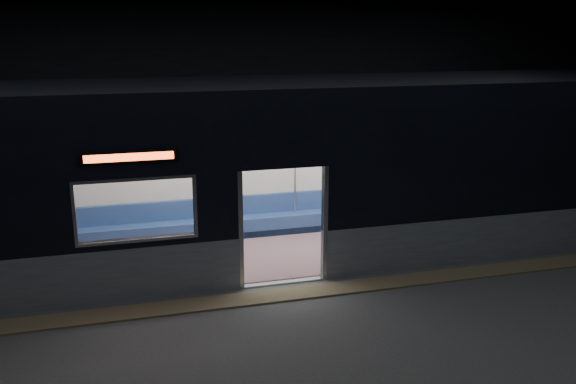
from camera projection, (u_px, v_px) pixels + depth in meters
name	position (u px, v px, depth m)	size (l,w,h in m)	color
station_floor	(301.00, 309.00, 9.62)	(24.00, 14.00, 0.01)	#47494C
station_envelope	(302.00, 73.00, 8.66)	(24.00, 14.00, 5.00)	black
tactile_strip	(291.00, 294.00, 10.13)	(22.80, 0.50, 0.03)	#8C7F59
metro_car	(263.00, 162.00, 11.51)	(18.00, 3.04, 3.35)	#939FAF
passenger	(357.00, 195.00, 13.32)	(0.38, 0.63, 1.27)	black
handbag	(358.00, 202.00, 13.16)	(0.24, 0.21, 0.12)	black
transit_map	(366.00, 158.00, 13.50)	(1.10, 0.03, 0.72)	white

